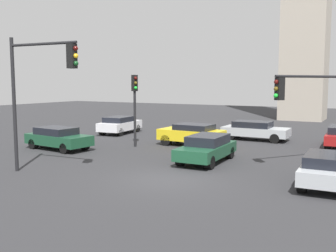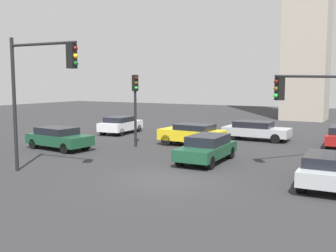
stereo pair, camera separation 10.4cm
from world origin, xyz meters
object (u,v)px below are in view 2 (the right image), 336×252
at_px(traffic_light_1, 135,96).
at_px(car_3, 256,130).
at_px(car_8, 327,169).
at_px(car_7, 192,134).
at_px(traffic_light_2, 310,99).
at_px(car_4, 121,124).
at_px(car_1, 207,148).
at_px(car_2, 59,138).
at_px(traffic_light_0, 40,78).

height_order(traffic_light_1, car_3, traffic_light_1).
bearing_deg(car_8, car_3, 27.28).
xyz_separation_m(car_7, car_8, (8.76, -6.29, -0.06)).
bearing_deg(car_3, traffic_light_2, -58.63).
bearing_deg(car_3, car_4, -170.31).
distance_m(car_1, car_7, 5.10).
distance_m(traffic_light_1, car_2, 5.29).
relative_size(traffic_light_1, car_8, 1.08).
height_order(traffic_light_0, traffic_light_2, traffic_light_0).
relative_size(car_7, car_8, 1.00).
bearing_deg(car_8, car_2, 83.80).
distance_m(car_2, car_3, 13.34).
bearing_deg(car_3, car_8, -60.86).
height_order(traffic_light_1, car_7, traffic_light_1).
relative_size(traffic_light_0, car_1, 1.39).
relative_size(traffic_light_0, car_8, 1.43).
relative_size(car_1, car_3, 0.95).
bearing_deg(car_4, car_7, -114.49).
bearing_deg(traffic_light_2, car_8, 59.98).
bearing_deg(car_8, car_1, 69.08).
distance_m(car_3, car_4, 10.54).
distance_m(traffic_light_0, car_2, 7.41).
bearing_deg(traffic_light_0, car_3, 66.36).
bearing_deg(traffic_light_0, car_4, 107.99).
bearing_deg(car_8, traffic_light_1, 68.37).
relative_size(traffic_light_2, car_1, 1.08).
distance_m(traffic_light_2, car_3, 9.57).
relative_size(car_3, car_4, 1.08).
relative_size(traffic_light_0, car_3, 1.32).
relative_size(car_4, car_7, 1.00).
distance_m(traffic_light_0, car_3, 15.90).
relative_size(car_2, car_3, 0.97).
bearing_deg(car_1, car_2, -85.94).
xyz_separation_m(car_4, car_8, (16.33, -8.95, -0.02)).
bearing_deg(car_7, traffic_light_2, 158.16).
distance_m(traffic_light_1, car_4, 7.01).
xyz_separation_m(car_3, car_4, (-10.39, -1.75, 0.01)).
bearing_deg(car_4, car_8, -123.90).
xyz_separation_m(car_3, car_8, (5.93, -10.70, -0.01)).
height_order(traffic_light_2, car_8, traffic_light_2).
bearing_deg(traffic_light_1, traffic_light_2, 28.31).
height_order(car_2, car_4, car_4).
distance_m(traffic_light_2, car_7, 8.74).
bearing_deg(car_8, car_4, 59.55).
relative_size(car_4, car_8, 1.00).
height_order(traffic_light_2, car_4, traffic_light_2).
height_order(car_1, car_3, car_1).
xyz_separation_m(traffic_light_1, car_7, (2.97, 2.05, -2.40)).
bearing_deg(car_4, car_3, -85.61).
xyz_separation_m(traffic_light_2, car_4, (-15.18, 6.13, -2.57)).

